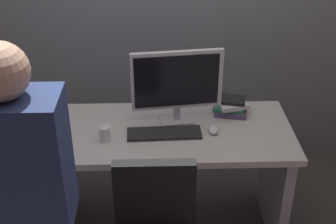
% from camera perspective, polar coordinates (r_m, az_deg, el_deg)
% --- Properties ---
extents(desk, '(1.48, 0.67, 0.76)m').
position_cam_1_polar(desk, '(2.88, -0.03, -6.10)').
color(desk, beige).
rests_on(desk, ground).
extents(person_at_desk, '(0.40, 0.24, 1.64)m').
position_cam_1_polar(person_at_desk, '(2.10, -16.76, -12.53)').
color(person_at_desk, '#262838').
rests_on(person_at_desk, ground).
extents(monitor, '(0.54, 0.16, 0.46)m').
position_cam_1_polar(monitor, '(2.72, 1.10, 3.56)').
color(monitor, silver).
rests_on(monitor, desk).
extents(keyboard, '(0.43, 0.15, 0.02)m').
position_cam_1_polar(keyboard, '(2.70, -0.46, -2.63)').
color(keyboard, '#262626').
rests_on(keyboard, desk).
extents(mouse, '(0.06, 0.10, 0.03)m').
position_cam_1_polar(mouse, '(2.74, 5.58, -2.16)').
color(mouse, white).
rests_on(mouse, desk).
extents(cup_near_keyboard, '(0.06, 0.06, 0.09)m').
position_cam_1_polar(cup_near_keyboard, '(2.66, -7.78, -2.62)').
color(cup_near_keyboard, white).
rests_on(cup_near_keyboard, desk).
extents(book_stack, '(0.23, 0.19, 0.10)m').
position_cam_1_polar(book_stack, '(2.92, 7.73, 0.68)').
color(book_stack, '#594C72').
rests_on(book_stack, desk).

